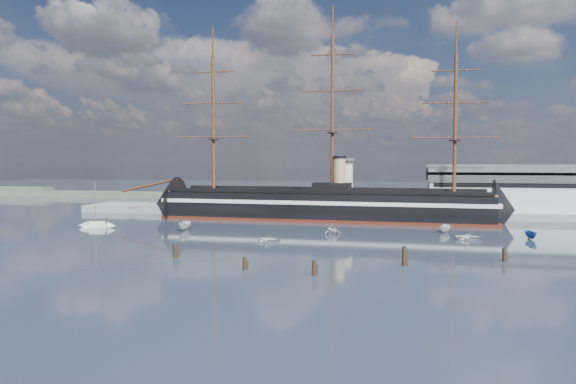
# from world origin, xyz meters

# --- Properties ---
(ground) EXTENTS (600.00, 600.00, 0.00)m
(ground) POSITION_xyz_m (0.00, 40.00, 0.00)
(ground) COLOR #1E2632
(ground) RESTS_ON ground
(quay) EXTENTS (180.00, 18.00, 2.00)m
(quay) POSITION_xyz_m (10.00, 76.00, 0.00)
(quay) COLOR slate
(quay) RESTS_ON ground
(warehouse) EXTENTS (63.00, 21.00, 11.60)m
(warehouse) POSITION_xyz_m (58.00, 80.00, 7.98)
(warehouse) COLOR #B7BABC
(warehouse) RESTS_ON ground
(quay_tower) EXTENTS (5.00, 5.00, 15.00)m
(quay_tower) POSITION_xyz_m (3.00, 73.00, 9.75)
(quay_tower) COLOR silver
(quay_tower) RESTS_ON ground
(shoreline) EXTENTS (120.00, 10.00, 4.00)m
(shoreline) POSITION_xyz_m (-139.23, 135.00, 1.45)
(shoreline) COLOR #3F4C38
(shoreline) RESTS_ON ground
(warship) EXTENTS (113.22, 20.21, 53.94)m
(warship) POSITION_xyz_m (-2.93, 60.00, 4.04)
(warship) COLOR black
(warship) RESTS_ON ground
(sailboat) EXTENTS (7.19, 4.37, 11.07)m
(sailboat) POSITION_xyz_m (-52.55, 30.79, 0.71)
(sailboat) COLOR beige
(sailboat) RESTS_ON ground
(motorboat_a) EXTENTS (6.83, 3.04, 2.65)m
(motorboat_a) POSITION_xyz_m (-29.65, 30.28, 0.00)
(motorboat_a) COLOR silver
(motorboat_a) RESTS_ON ground
(motorboat_b) EXTENTS (1.35, 3.03, 1.38)m
(motorboat_b) POSITION_xyz_m (-5.75, 16.57, 0.00)
(motorboat_b) COLOR white
(motorboat_b) RESTS_ON ground
(motorboat_c) EXTENTS (6.11, 3.75, 2.29)m
(motorboat_c) POSITION_xyz_m (29.47, 39.12, 0.00)
(motorboat_c) COLOR silver
(motorboat_c) RESTS_ON ground
(motorboat_d) EXTENTS (7.31, 6.06, 2.49)m
(motorboat_d) POSITION_xyz_m (4.81, 31.21, 0.00)
(motorboat_d) COLOR silver
(motorboat_d) RESTS_ON ground
(motorboat_e) EXTENTS (1.57, 3.49, 1.59)m
(motorboat_e) POSITION_xyz_m (33.70, 28.37, 0.00)
(motorboat_e) COLOR white
(motorboat_e) RESTS_ON ground
(motorboat_f) EXTENTS (5.60, 2.65, 2.16)m
(motorboat_f) POSITION_xyz_m (46.23, 31.71, 0.00)
(motorboat_f) COLOR navy
(motorboat_f) RESTS_ON ground
(piling_near_left) EXTENTS (0.64, 0.64, 3.02)m
(piling_near_left) POSITION_xyz_m (-16.93, -4.26, 0.00)
(piling_near_left) COLOR black
(piling_near_left) RESTS_ON ground
(piling_near_mid) EXTENTS (0.64, 0.64, 2.89)m
(piling_near_mid) POSITION_xyz_m (8.41, -13.99, 0.00)
(piling_near_mid) COLOR black
(piling_near_mid) RESTS_ON ground
(piling_near_right) EXTENTS (0.64, 0.64, 3.76)m
(piling_near_right) POSITION_xyz_m (20.81, -3.84, 0.00)
(piling_near_right) COLOR black
(piling_near_right) RESTS_ON ground
(piling_far_right) EXTENTS (0.64, 0.64, 2.86)m
(piling_far_right) POSITION_xyz_m (36.60, 3.41, 0.00)
(piling_far_right) COLOR black
(piling_far_right) RESTS_ON ground
(piling_extra) EXTENTS (0.64, 0.64, 2.64)m
(piling_extra) POSITION_xyz_m (-2.39, -12.11, 0.00)
(piling_extra) COLOR black
(piling_extra) RESTS_ON ground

